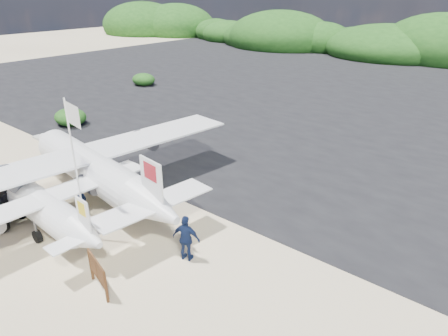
% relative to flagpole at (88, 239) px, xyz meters
% --- Properties ---
extents(ground, '(160.00, 160.00, 0.00)m').
position_rel_flagpole_xyz_m(ground, '(0.25, -0.31, 0.00)').
color(ground, beige).
extents(asphalt_apron, '(90.00, 50.00, 0.04)m').
position_rel_flagpole_xyz_m(asphalt_apron, '(0.25, 29.69, 0.00)').
color(asphalt_apron, '#B2B2B2').
rests_on(asphalt_apron, ground).
extents(lagoon, '(9.00, 7.00, 0.40)m').
position_rel_flagpole_xyz_m(lagoon, '(-8.75, 1.19, 0.00)').
color(lagoon, '#B2B2B2').
rests_on(lagoon, ground).
extents(vegetation_band, '(124.00, 8.00, 4.40)m').
position_rel_flagpole_xyz_m(vegetation_band, '(0.25, 54.69, 0.00)').
color(vegetation_band, '#B2B2B2').
rests_on(vegetation_band, ground).
extents(flagpole, '(1.23, 0.67, 5.84)m').
position_rel_flagpole_xyz_m(flagpole, '(0.00, 0.00, 0.00)').
color(flagpole, white).
rests_on(flagpole, ground).
extents(signboard, '(1.56, 0.54, 1.30)m').
position_rel_flagpole_xyz_m(signboard, '(2.97, -1.46, 0.00)').
color(signboard, '#502F16').
rests_on(signboard, ground).
extents(crew_a, '(0.65, 0.55, 1.52)m').
position_rel_flagpole_xyz_m(crew_a, '(-1.97, 1.05, 0.76)').
color(crew_a, '#121F45').
rests_on(crew_a, ground).
extents(crew_b, '(1.10, 0.97, 1.89)m').
position_rel_flagpole_xyz_m(crew_b, '(0.18, 3.18, 0.94)').
color(crew_b, '#121F45').
rests_on(crew_b, ground).
extents(crew_c, '(1.17, 0.77, 1.85)m').
position_rel_flagpole_xyz_m(crew_c, '(4.07, 1.61, 0.92)').
color(crew_c, '#121F45').
rests_on(crew_c, ground).
extents(aircraft_small, '(7.68, 7.68, 2.66)m').
position_rel_flagpole_xyz_m(aircraft_small, '(-11.74, 37.09, 0.00)').
color(aircraft_small, '#B2B2B2').
rests_on(aircraft_small, ground).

